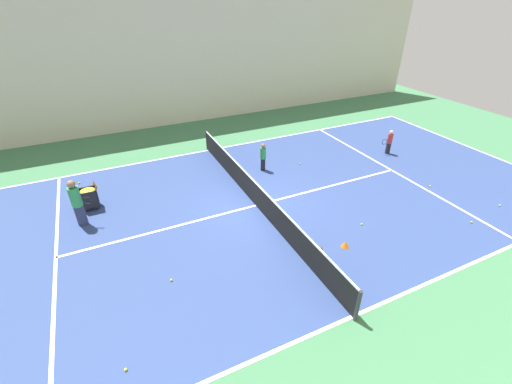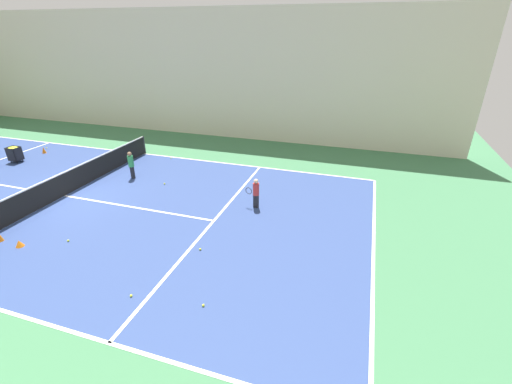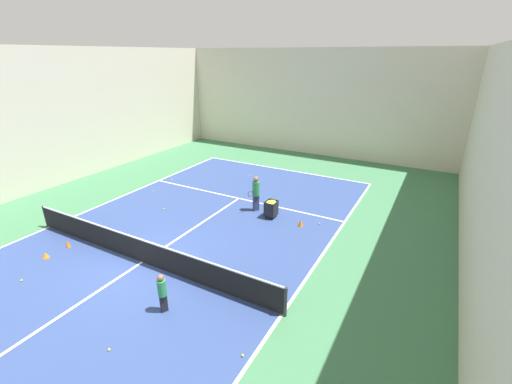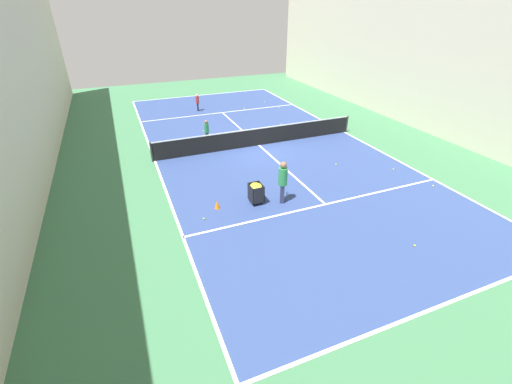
% 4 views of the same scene
% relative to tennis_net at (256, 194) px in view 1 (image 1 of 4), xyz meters
% --- Properties ---
extents(ground_plane, '(37.97, 37.97, 0.00)m').
position_rel_tennis_net_xyz_m(ground_plane, '(0.00, 0.00, -0.52)').
color(ground_plane, '#3D754C').
extents(court_playing_area, '(11.35, 24.82, 0.00)m').
position_rel_tennis_net_xyz_m(court_playing_area, '(0.00, 0.00, -0.52)').
color(court_playing_area, navy).
rests_on(court_playing_area, ground).
extents(line_baseline_near, '(11.35, 0.10, 0.00)m').
position_rel_tennis_net_xyz_m(line_baseline_near, '(0.00, -12.41, -0.51)').
color(line_baseline_near, white).
rests_on(line_baseline_near, ground).
extents(line_sideline_left, '(0.10, 24.82, 0.00)m').
position_rel_tennis_net_xyz_m(line_sideline_left, '(-5.68, 0.00, -0.51)').
color(line_sideline_left, white).
rests_on(line_sideline_left, ground).
extents(line_sideline_right, '(0.10, 24.82, 0.00)m').
position_rel_tennis_net_xyz_m(line_sideline_right, '(5.68, 0.00, -0.51)').
color(line_sideline_right, white).
rests_on(line_sideline_right, ground).
extents(line_service_near, '(11.35, 0.10, 0.00)m').
position_rel_tennis_net_xyz_m(line_service_near, '(0.00, -6.83, -0.51)').
color(line_service_near, white).
rests_on(line_service_near, ground).
extents(line_service_far, '(11.35, 0.10, 0.00)m').
position_rel_tennis_net_xyz_m(line_service_far, '(0.00, 6.83, -0.51)').
color(line_service_far, white).
rests_on(line_service_far, ground).
extents(line_centre_service, '(0.10, 13.65, 0.00)m').
position_rel_tennis_net_xyz_m(line_centre_service, '(0.00, 0.00, -0.51)').
color(line_centre_service, white).
rests_on(line_centre_service, ground).
extents(hall_enclosure_right, '(0.15, 34.27, 7.55)m').
position_rel_tennis_net_xyz_m(hall_enclosure_right, '(10.32, 0.00, 3.26)').
color(hall_enclosure_right, beige).
rests_on(hall_enclosure_right, ground).
extents(tennis_net, '(11.65, 0.10, 1.00)m').
position_rel_tennis_net_xyz_m(tennis_net, '(0.00, 0.00, 0.00)').
color(tennis_net, '#2D2D33').
rests_on(tennis_net, ground).
extents(player_near_baseline, '(0.29, 0.59, 1.21)m').
position_rel_tennis_net_xyz_m(player_near_baseline, '(1.49, -7.96, 0.17)').
color(player_near_baseline, black).
rests_on(player_near_baseline, ground).
extents(coach_at_net, '(0.47, 0.71, 1.76)m').
position_rel_tennis_net_xyz_m(coach_at_net, '(1.51, 5.98, 0.49)').
color(coach_at_net, '#2D3351').
rests_on(coach_at_net, ground).
extents(child_midcourt, '(0.35, 0.35, 1.29)m').
position_rel_tennis_net_xyz_m(child_midcourt, '(2.53, -1.55, 0.22)').
color(child_midcourt, black).
rests_on(child_midcourt, ground).
extents(ball_cart, '(0.49, 0.58, 0.83)m').
position_rel_tennis_net_xyz_m(ball_cart, '(2.50, 5.65, 0.06)').
color(ball_cart, black).
rests_on(ball_cart, ground).
extents(training_cone_0, '(0.22, 0.22, 0.35)m').
position_rel_tennis_net_xyz_m(training_cone_0, '(4.05, 5.47, -0.34)').
color(training_cone_0, orange).
rests_on(training_cone_0, ground).
extents(training_cone_1, '(0.18, 0.18, 0.31)m').
position_rel_tennis_net_xyz_m(training_cone_1, '(-3.36, -0.65, -0.36)').
color(training_cone_1, orange).
rests_on(training_cone_1, ground).
extents(training_cone_2, '(0.26, 0.26, 0.22)m').
position_rel_tennis_net_xyz_m(training_cone_2, '(-3.41, -1.54, -0.41)').
color(training_cone_2, orange).
rests_on(training_cone_2, ground).
extents(tennis_ball_0, '(0.07, 0.07, 0.07)m').
position_rel_tennis_net_xyz_m(tennis_ball_0, '(4.74, 6.04, -0.48)').
color(tennis_ball_0, yellow).
rests_on(tennis_ball_0, ground).
extents(tennis_ball_1, '(0.07, 0.07, 0.07)m').
position_rel_tennis_net_xyz_m(tennis_ball_1, '(-2.49, 3.84, -0.48)').
color(tennis_ball_1, yellow).
rests_on(tennis_ball_1, ground).
extents(tennis_ball_2, '(0.07, 0.07, 0.07)m').
position_rel_tennis_net_xyz_m(tennis_ball_2, '(-2.71, -2.81, -0.48)').
color(tennis_ball_2, yellow).
rests_on(tennis_ball_2, ground).
extents(tennis_ball_3, '(0.07, 0.07, 0.07)m').
position_rel_tennis_net_xyz_m(tennis_ball_3, '(5.44, -1.85, -0.48)').
color(tennis_ball_3, yellow).
rests_on(tennis_ball_3, ground).
extents(tennis_ball_4, '(0.07, 0.07, 0.07)m').
position_rel_tennis_net_xyz_m(tennis_ball_4, '(-1.82, -7.18, -0.48)').
color(tennis_ball_4, yellow).
rests_on(tennis_ball_4, ground).
extents(tennis_ball_5, '(0.07, 0.07, 0.07)m').
position_rel_tennis_net_xyz_m(tennis_ball_5, '(-4.69, 5.36, -0.48)').
color(tennis_ball_5, yellow).
rests_on(tennis_ball_5, ground).
extents(tennis_ball_6, '(0.07, 0.07, 0.07)m').
position_rel_tennis_net_xyz_m(tennis_ball_6, '(-4.01, -8.34, -0.48)').
color(tennis_ball_6, yellow).
rests_on(tennis_ball_6, ground).
extents(tennis_ball_8, '(0.07, 0.07, 0.07)m').
position_rel_tennis_net_xyz_m(tennis_ball_8, '(-4.27, -6.39, -0.48)').
color(tennis_ball_8, yellow).
rests_on(tennis_ball_8, ground).
extents(tennis_ball_10, '(0.07, 0.07, 0.07)m').
position_rel_tennis_net_xyz_m(tennis_ball_10, '(2.31, -3.37, -0.48)').
color(tennis_ball_10, yellow).
rests_on(tennis_ball_10, ground).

